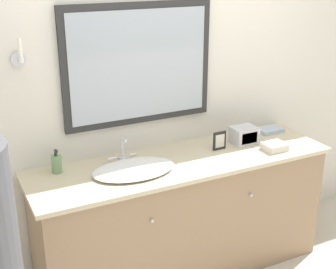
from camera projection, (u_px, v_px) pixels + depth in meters
wall_back at (160, 91)px, 3.30m from camera, size 8.00×0.18×2.55m
vanity_counter at (182, 216)px, 3.33m from camera, size 2.10×0.62×0.88m
sink_basin at (134, 169)px, 2.99m from camera, size 0.55×0.40×0.17m
soap_bottle at (57, 163)px, 2.96m from camera, size 0.07×0.07×0.16m
appliance_box at (244, 135)px, 3.43m from camera, size 0.18×0.15×0.12m
picture_frame at (220, 141)px, 3.31m from camera, size 0.10×0.01×0.13m
hand_towel_near_sink at (275, 147)px, 3.31m from camera, size 0.16×0.13×0.05m
hand_towel_far_corner at (270, 130)px, 3.66m from camera, size 0.19×0.13×0.03m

